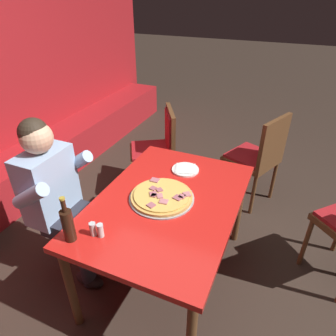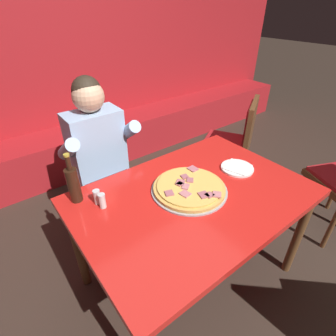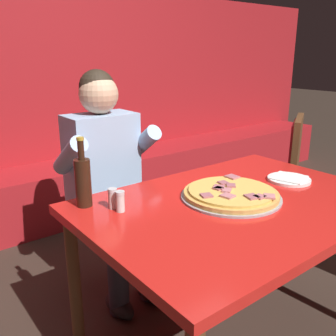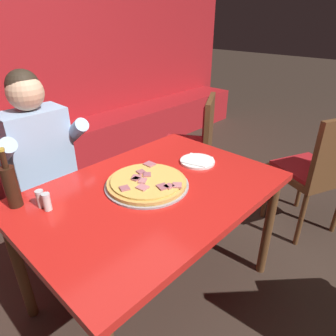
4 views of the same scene
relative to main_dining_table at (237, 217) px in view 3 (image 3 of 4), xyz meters
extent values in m
cube|color=#A3191E|center=(0.00, 2.18, 0.28)|extent=(6.80, 0.16, 1.90)
cube|color=#A3191E|center=(0.00, 1.86, -0.44)|extent=(6.46, 0.48, 0.46)
cylinder|color=brown|center=(-0.60, 0.40, -0.32)|extent=(0.06, 0.06, 0.70)
cylinder|color=brown|center=(0.60, 0.40, -0.32)|extent=(0.06, 0.06, 0.70)
cube|color=red|center=(0.00, 0.00, 0.06)|extent=(1.33, 0.92, 0.04)
cylinder|color=#9E9EA3|center=(0.00, 0.04, 0.08)|extent=(0.44, 0.44, 0.01)
cylinder|color=gold|center=(0.00, 0.04, 0.10)|extent=(0.42, 0.42, 0.02)
cylinder|color=#E0B251|center=(0.00, 0.04, 0.11)|extent=(0.37, 0.37, 0.01)
cube|color=#A85B66|center=(0.03, 0.07, 0.12)|extent=(0.06, 0.06, 0.01)
cube|color=#B76670|center=(0.02, -0.09, 0.12)|extent=(0.05, 0.04, 0.01)
cube|color=#A85B66|center=(-0.04, 0.08, 0.12)|extent=(0.04, 0.04, 0.01)
cube|color=#A85B66|center=(0.03, 0.12, 0.12)|extent=(0.05, 0.05, 0.01)
cube|color=#A85B66|center=(-0.14, 0.05, 0.12)|extent=(0.06, 0.06, 0.01)
cube|color=#B76670|center=(0.13, 0.15, 0.12)|extent=(0.05, 0.06, 0.01)
cube|color=#C6757A|center=(0.06, -0.12, 0.12)|extent=(0.07, 0.07, 0.01)
cube|color=#C6757A|center=(-0.07, -0.01, 0.12)|extent=(0.05, 0.06, 0.01)
cube|color=#B76670|center=(-0.03, 0.09, 0.12)|extent=(0.07, 0.07, 0.01)
cube|color=#A85B66|center=(0.00, -0.07, 0.12)|extent=(0.06, 0.07, 0.01)
cube|color=#C6757A|center=(-0.03, 0.04, 0.12)|extent=(0.06, 0.06, 0.01)
cylinder|color=white|center=(0.40, 0.02, 0.08)|extent=(0.21, 0.21, 0.01)
cube|color=white|center=(0.40, 0.02, 0.09)|extent=(0.19, 0.19, 0.01)
cylinder|color=black|center=(-0.55, 0.36, 0.18)|extent=(0.07, 0.07, 0.20)
cylinder|color=black|center=(-0.55, 0.36, 0.32)|extent=(0.03, 0.03, 0.08)
cylinder|color=#B29933|center=(-0.55, 0.36, 0.36)|extent=(0.03, 0.03, 0.01)
cylinder|color=silver|center=(-0.47, 0.26, 0.11)|extent=(0.04, 0.04, 0.07)
cylinder|color=#28231E|center=(-0.47, 0.26, 0.10)|extent=(0.03, 0.03, 0.04)
cylinder|color=silver|center=(-0.47, 0.26, 0.16)|extent=(0.04, 0.04, 0.01)
cylinder|color=silver|center=(-0.46, 0.22, 0.11)|extent=(0.04, 0.04, 0.07)
cylinder|color=silver|center=(-0.46, 0.22, 0.10)|extent=(0.03, 0.03, 0.04)
cylinder|color=silver|center=(-0.46, 0.22, 0.16)|extent=(0.04, 0.04, 0.01)
ellipsoid|color=black|center=(-0.32, 0.52, -0.62)|extent=(0.11, 0.24, 0.09)
ellipsoid|color=black|center=(-0.12, 0.52, -0.62)|extent=(0.11, 0.24, 0.09)
cylinder|color=#282833|center=(-0.32, 0.52, -0.44)|extent=(0.11, 0.11, 0.43)
cylinder|color=#282833|center=(-0.12, 0.52, -0.44)|extent=(0.11, 0.11, 0.43)
cube|color=#282833|center=(-0.22, 0.62, -0.16)|extent=(0.34, 0.40, 0.12)
cube|color=#9EBCE0|center=(-0.22, 0.82, 0.11)|extent=(0.38, 0.22, 0.52)
cylinder|color=#9EBCE0|center=(-0.44, 0.74, 0.19)|extent=(0.09, 0.30, 0.25)
cylinder|color=#9EBCE0|center=(0.00, 0.74, 0.19)|extent=(0.09, 0.30, 0.25)
sphere|color=#D6A884|center=(-0.22, 0.82, 0.48)|extent=(0.21, 0.21, 0.21)
sphere|color=#2D2319|center=(-0.22, 0.83, 0.51)|extent=(0.19, 0.19, 0.19)
cylinder|color=brown|center=(1.06, 0.87, -0.45)|extent=(0.04, 0.04, 0.44)
cylinder|color=brown|center=(0.73, 0.68, -0.45)|extent=(0.04, 0.04, 0.44)
cylinder|color=brown|center=(1.25, 0.55, -0.45)|extent=(0.04, 0.04, 0.44)
cylinder|color=brown|center=(0.92, 0.35, -0.45)|extent=(0.04, 0.04, 0.44)
cube|color=brown|center=(0.99, 0.61, -0.20)|extent=(0.60, 0.60, 0.05)
cube|color=#A3191E|center=(0.99, 0.61, -0.16)|extent=(0.55, 0.55, 0.03)
cube|color=brown|center=(1.09, 0.44, 0.05)|extent=(0.40, 0.26, 0.44)
cube|color=#A3191E|center=(1.08, 0.46, 0.05)|extent=(0.32, 0.20, 0.37)
camera|label=1|loc=(-1.46, -0.64, 1.31)|focal=32.00mm
camera|label=2|loc=(-0.83, -0.83, 1.02)|focal=28.00mm
camera|label=3|loc=(-1.16, -1.00, 0.69)|focal=40.00mm
camera|label=4|loc=(-0.91, -0.97, 0.88)|focal=32.00mm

